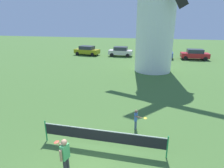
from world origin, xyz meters
TOP-DOWN VIEW (x-y plane):
  - windmill at (2.09, 17.29)m, footprint 9.04×4.92m
  - tennis_net at (0.15, 2.04)m, footprint 5.80×0.06m
  - player_near at (-0.85, 0.30)m, footprint 0.79×0.76m
  - player_far at (1.49, 4.04)m, footprint 0.69×0.52m
  - parked_car_mustard at (-9.14, 25.67)m, footprint 4.45×2.37m
  - parked_car_cream at (-3.30, 25.89)m, footprint 3.89×1.91m
  - parked_car_blue at (2.91, 25.39)m, footprint 4.39×2.12m
  - parked_car_red at (8.25, 25.58)m, footprint 4.06×1.93m

SIDE VIEW (x-z plane):
  - player_far at x=1.49m, z-range 0.08..1.24m
  - tennis_net at x=0.15m, z-range 0.14..1.24m
  - parked_car_cream at x=-3.30m, z-range 0.03..1.59m
  - parked_car_red at x=8.25m, z-range 0.03..1.59m
  - parked_car_mustard at x=-9.14m, z-range 0.03..1.59m
  - parked_car_blue at x=2.91m, z-range 0.03..1.59m
  - player_near at x=-0.85m, z-range 0.10..1.63m
  - windmill at x=2.09m, z-range -0.43..15.29m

